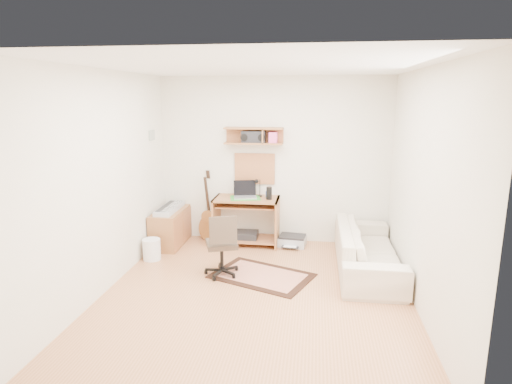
# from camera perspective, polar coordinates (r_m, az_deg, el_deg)

# --- Properties ---
(floor) EXTENTS (3.60, 4.00, 0.01)m
(floor) POSITION_cam_1_polar(r_m,az_deg,el_deg) (5.26, 0.05, -13.30)
(floor) COLOR #BE7D4F
(floor) RESTS_ON ground
(ceiling) EXTENTS (3.60, 4.00, 0.01)m
(ceiling) POSITION_cam_1_polar(r_m,az_deg,el_deg) (4.75, 0.05, 16.35)
(ceiling) COLOR white
(ceiling) RESTS_ON ground
(back_wall) EXTENTS (3.60, 0.01, 2.60)m
(back_wall) POSITION_cam_1_polar(r_m,az_deg,el_deg) (6.80, 2.37, 4.16)
(back_wall) COLOR silver
(back_wall) RESTS_ON ground
(left_wall) EXTENTS (0.01, 4.00, 2.60)m
(left_wall) POSITION_cam_1_polar(r_m,az_deg,el_deg) (5.39, -19.34, 1.24)
(left_wall) COLOR silver
(left_wall) RESTS_ON ground
(right_wall) EXTENTS (0.01, 4.00, 2.60)m
(right_wall) POSITION_cam_1_polar(r_m,az_deg,el_deg) (4.93, 21.30, 0.10)
(right_wall) COLOR silver
(right_wall) RESTS_ON ground
(wall_shelf) EXTENTS (0.90, 0.25, 0.26)m
(wall_shelf) POSITION_cam_1_polar(r_m,az_deg,el_deg) (6.66, -0.30, 7.46)
(wall_shelf) COLOR #9A6236
(wall_shelf) RESTS_ON back_wall
(cork_board) EXTENTS (0.64, 0.03, 0.49)m
(cork_board) POSITION_cam_1_polar(r_m,az_deg,el_deg) (6.83, -0.17, 3.11)
(cork_board) COLOR tan
(cork_board) RESTS_ON back_wall
(wall_photo) EXTENTS (0.02, 0.20, 0.15)m
(wall_photo) POSITION_cam_1_polar(r_m,az_deg,el_deg) (6.68, -13.62, 7.30)
(wall_photo) COLOR #4C8CBF
(wall_photo) RESTS_ON left_wall
(desk) EXTENTS (1.00, 0.55, 0.75)m
(desk) POSITION_cam_1_polar(r_m,az_deg,el_deg) (6.78, -1.27, -3.87)
(desk) COLOR #9A6236
(desk) RESTS_ON floor
(laptop) EXTENTS (0.41, 0.41, 0.26)m
(laptop) POSITION_cam_1_polar(r_m,az_deg,el_deg) (6.64, -1.44, 0.29)
(laptop) COLOR silver
(laptop) RESTS_ON desk
(speaker) EXTENTS (0.09, 0.09, 0.19)m
(speaker) POSITION_cam_1_polar(r_m,az_deg,el_deg) (6.56, 1.74, -0.16)
(speaker) COLOR black
(speaker) RESTS_ON desk
(desk_lamp) EXTENTS (0.09, 0.09, 0.28)m
(desk_lamp) POSITION_cam_1_polar(r_m,az_deg,el_deg) (6.76, 0.51, 0.58)
(desk_lamp) COLOR black
(desk_lamp) RESTS_ON desk
(pencil_cup) EXTENTS (0.07, 0.07, 0.09)m
(pencil_cup) POSITION_cam_1_polar(r_m,az_deg,el_deg) (6.73, 1.55, -0.29)
(pencil_cup) COLOR #304A92
(pencil_cup) RESTS_ON desk
(boombox) EXTENTS (0.36, 0.17, 0.19)m
(boombox) POSITION_cam_1_polar(r_m,az_deg,el_deg) (6.66, -0.32, 7.29)
(boombox) COLOR black
(boombox) RESTS_ON wall_shelf
(rug) EXTENTS (1.45, 1.22, 0.02)m
(rug) POSITION_cam_1_polar(r_m,az_deg,el_deg) (5.71, 0.76, -11.01)
(rug) COLOR #D6B390
(rug) RESTS_ON floor
(task_chair) EXTENTS (0.55, 0.55, 0.85)m
(task_chair) POSITION_cam_1_polar(r_m,az_deg,el_deg) (5.62, -4.58, -6.88)
(task_chair) COLOR #382C21
(task_chair) RESTS_ON floor
(cabinet) EXTENTS (0.40, 0.90, 0.55)m
(cabinet) POSITION_cam_1_polar(r_m,az_deg,el_deg) (6.93, -11.25, -4.62)
(cabinet) COLOR #9A6236
(cabinet) RESTS_ON floor
(music_keyboard) EXTENTS (0.25, 0.79, 0.07)m
(music_keyboard) POSITION_cam_1_polar(r_m,az_deg,el_deg) (6.84, -11.36, -2.14)
(music_keyboard) COLOR #B2B5BA
(music_keyboard) RESTS_ON cabinet
(guitar) EXTENTS (0.34, 0.26, 1.13)m
(guitar) POSITION_cam_1_polar(r_m,az_deg,el_deg) (6.99, -6.51, -1.81)
(guitar) COLOR #9E6330
(guitar) RESTS_ON floor
(waste_basket) EXTENTS (0.29, 0.29, 0.30)m
(waste_basket) POSITION_cam_1_polar(r_m,az_deg,el_deg) (6.39, -13.64, -7.39)
(waste_basket) COLOR white
(waste_basket) RESTS_ON floor
(printer) EXTENTS (0.45, 0.36, 0.16)m
(printer) POSITION_cam_1_polar(r_m,az_deg,el_deg) (6.81, 4.83, -6.39)
(printer) COLOR #A5A8AA
(printer) RESTS_ON floor
(sofa) EXTENTS (0.58, 2.00, 0.78)m
(sofa) POSITION_cam_1_polar(r_m,az_deg,el_deg) (5.97, 14.62, -6.43)
(sofa) COLOR beige
(sofa) RESTS_ON floor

